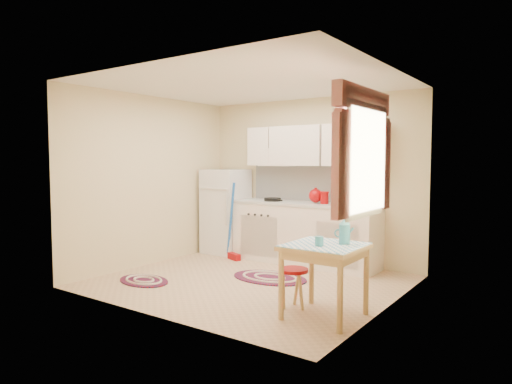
# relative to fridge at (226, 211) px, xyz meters

# --- Properties ---
(room_shell) EXTENTS (3.64, 3.60, 2.52)m
(room_shell) POSITION_rel_fridge_xyz_m (1.55, -1.01, 0.90)
(room_shell) COLOR tan
(room_shell) RESTS_ON ground
(fridge) EXTENTS (0.65, 0.60, 1.40)m
(fridge) POSITION_rel_fridge_xyz_m (0.00, 0.00, 0.00)
(fridge) COLOR white
(fridge) RESTS_ON ground
(broom) EXTENTS (0.30, 0.21, 1.20)m
(broom) POSITION_rel_fridge_xyz_m (0.45, -0.35, -0.10)
(broom) COLOR blue
(broom) RESTS_ON ground
(base_cabinets) EXTENTS (2.25, 0.60, 0.88)m
(base_cabinets) POSITION_rel_fridge_xyz_m (1.47, 0.05, -0.26)
(base_cabinets) COLOR white
(base_cabinets) RESTS_ON ground
(countertop) EXTENTS (2.27, 0.62, 0.04)m
(countertop) POSITION_rel_fridge_xyz_m (1.47, 0.05, 0.20)
(countertop) COLOR beige
(countertop) RESTS_ON base_cabinets
(frying_pan) EXTENTS (0.35, 0.35, 0.05)m
(frying_pan) POSITION_rel_fridge_xyz_m (0.93, 0.00, 0.24)
(frying_pan) COLOR black
(frying_pan) RESTS_ON countertop
(red_kettle) EXTENTS (0.23, 0.21, 0.22)m
(red_kettle) POSITION_rel_fridge_xyz_m (1.65, 0.05, 0.33)
(red_kettle) COLOR #910508
(red_kettle) RESTS_ON countertop
(red_canister) EXTENTS (0.14, 0.14, 0.16)m
(red_canister) POSITION_rel_fridge_xyz_m (1.80, 0.05, 0.30)
(red_canister) COLOR #910508
(red_canister) RESTS_ON countertop
(table) EXTENTS (0.72, 0.72, 0.72)m
(table) POSITION_rel_fridge_xyz_m (2.78, -1.89, -0.34)
(table) COLOR tan
(table) RESTS_ON ground
(stool) EXTENTS (0.37, 0.37, 0.42)m
(stool) POSITION_rel_fridge_xyz_m (2.39, -1.83, -0.49)
(stool) COLOR #910508
(stool) RESTS_ON ground
(coffee_pot) EXTENTS (0.15, 0.14, 0.27)m
(coffee_pot) POSITION_rel_fridge_xyz_m (2.93, -1.77, 0.16)
(coffee_pot) COLOR teal
(coffee_pot) RESTS_ON table
(mug) EXTENTS (0.11, 0.11, 0.10)m
(mug) POSITION_rel_fridge_xyz_m (2.77, -1.99, 0.07)
(mug) COLOR teal
(mug) RESTS_ON table
(rug_center) EXTENTS (1.07, 0.74, 0.02)m
(rug_center) POSITION_rel_fridge_xyz_m (1.52, -0.97, -0.69)
(rug_center) COLOR maroon
(rug_center) RESTS_ON ground
(rug_left) EXTENTS (0.83, 0.61, 0.02)m
(rug_left) POSITION_rel_fridge_xyz_m (0.28, -2.03, -0.69)
(rug_left) COLOR maroon
(rug_left) RESTS_ON ground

